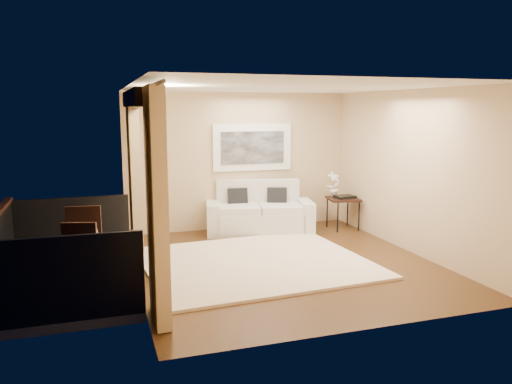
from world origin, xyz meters
TOP-DOWN VIEW (x-y plane):
  - floor at (0.00, 0.00)m, footprint 5.00×5.00m
  - room_shell at (-2.13, 0.00)m, footprint 5.00×6.40m
  - balcony at (-3.31, 0.00)m, footprint 1.81×2.60m
  - curtains at (-2.11, 0.00)m, footprint 0.16×4.80m
  - artwork at (0.27, 2.46)m, footprint 1.62×0.07m
  - rug at (-0.43, 0.10)m, footprint 3.51×3.10m
  - sofa at (0.28, 2.09)m, footprint 2.19×1.28m
  - side_table at (1.93, 1.73)m, footprint 0.66×0.66m
  - tray at (1.95, 1.71)m, footprint 0.41×0.32m
  - orchid at (1.79, 1.89)m, footprint 0.30×0.24m
  - bistro_table at (-2.72, -0.60)m, footprint 0.73×0.73m
  - balcony_chair_far at (-2.91, 0.15)m, footprint 0.52×0.53m
  - balcony_chair_near at (-2.99, -0.72)m, footprint 0.54×0.55m
  - ice_bucket at (-2.83, -0.53)m, footprint 0.18×0.18m
  - candle at (-2.63, -0.50)m, footprint 0.06×0.06m
  - vase at (-2.77, -0.76)m, footprint 0.04×0.04m
  - glass_a at (-2.60, -0.71)m, footprint 0.06×0.06m
  - glass_b at (-2.54, -0.62)m, footprint 0.06×0.06m

SIDE VIEW (x-z plane):
  - floor at x=0.00m, z-range 0.00..0.00m
  - rug at x=-0.43m, z-range 0.00..0.04m
  - balcony at x=-3.31m, z-range -0.41..0.76m
  - sofa at x=0.28m, z-range -0.14..0.84m
  - side_table at x=1.93m, z-range 0.26..0.89m
  - balcony_chair_near at x=-2.99m, z-range 0.08..1.08m
  - bistro_table at x=-2.72m, z-range 0.26..0.93m
  - balcony_chair_far at x=-2.91m, z-range 0.09..1.17m
  - tray at x=1.95m, z-range 0.63..0.68m
  - candle at x=-2.63m, z-range 0.68..0.75m
  - glass_a at x=-2.60m, z-range 0.68..0.80m
  - glass_b at x=-2.54m, z-range 0.68..0.80m
  - vase at x=-2.77m, z-range 0.68..0.86m
  - ice_bucket at x=-2.83m, z-range 0.68..0.88m
  - orchid at x=1.79m, z-range 0.63..1.15m
  - curtains at x=-2.11m, z-range 0.02..2.66m
  - artwork at x=0.27m, z-range 1.16..2.08m
  - room_shell at x=-2.13m, z-range 0.02..5.02m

